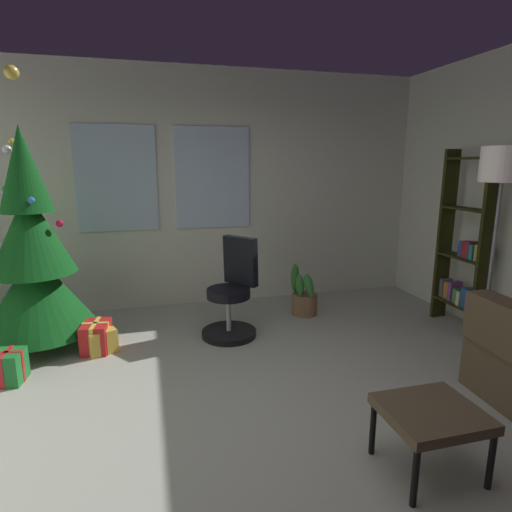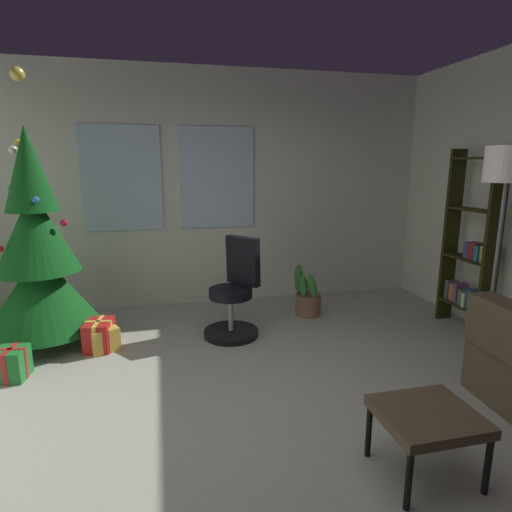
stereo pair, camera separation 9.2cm
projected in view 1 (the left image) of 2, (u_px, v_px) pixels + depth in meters
The scene contains 11 objects.
ground_plane at pixel (259, 432), 2.84m from camera, with size 5.55×5.38×0.10m, color #A1A394.
wall_back_with_windows at pixel (200, 189), 5.10m from camera, with size 5.55×0.12×2.85m.
footstool at pixel (431, 416), 2.34m from camera, with size 0.53×0.48×0.39m.
holiday_tree at pixel (34, 261), 3.89m from camera, with size 1.05×1.05×2.55m.
gift_box_red at pixel (96, 337), 3.94m from camera, with size 0.28×0.35×0.28m.
gift_box_green at pixel (8, 367), 3.36m from camera, with size 0.26×0.27×0.27m.
gift_box_gold at pixel (100, 340), 3.93m from camera, with size 0.35×0.37×0.23m.
office_chair at pixel (232, 298), 4.26m from camera, with size 0.59×0.58×1.01m.
bookshelf at pixel (464, 252), 4.39m from camera, with size 0.18×0.64×1.89m.
floor_lamp at pixel (502, 182), 3.34m from camera, with size 0.35×0.35×1.87m.
potted_plant at pixel (303, 298), 4.87m from camera, with size 0.32×0.35×0.61m.
Camera 1 is at (-0.66, -2.43, 1.73)m, focal length 29.31 mm.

